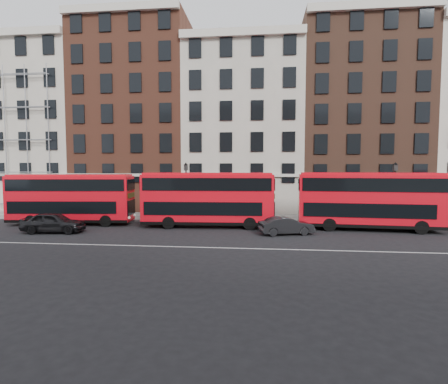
# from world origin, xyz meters

# --- Properties ---
(ground) EXTENTS (120.00, 120.00, 0.00)m
(ground) POSITION_xyz_m (0.00, 0.00, 0.00)
(ground) COLOR black
(ground) RESTS_ON ground
(pavement) EXTENTS (80.00, 5.00, 0.15)m
(pavement) POSITION_xyz_m (0.00, 10.50, 0.07)
(pavement) COLOR gray
(pavement) RESTS_ON ground
(kerb) EXTENTS (80.00, 0.30, 0.16)m
(kerb) POSITION_xyz_m (0.00, 8.00, 0.08)
(kerb) COLOR gray
(kerb) RESTS_ON ground
(road_centre_line) EXTENTS (70.00, 0.12, 0.01)m
(road_centre_line) POSITION_xyz_m (0.00, -2.00, 0.01)
(road_centre_line) COLOR white
(road_centre_line) RESTS_ON ground
(building_terrace) EXTENTS (64.00, 11.95, 22.00)m
(building_terrace) POSITION_xyz_m (-0.31, 17.88, 10.24)
(building_terrace) COLOR #B5AD9D
(building_terrace) RESTS_ON ground
(bus_a) EXTENTS (10.68, 3.53, 4.41)m
(bus_a) POSITION_xyz_m (-14.47, 5.47, 2.36)
(bus_a) COLOR red
(bus_a) RESTS_ON ground
(bus_b) EXTENTS (10.98, 3.11, 4.57)m
(bus_b) POSITION_xyz_m (-2.40, 5.47, 2.45)
(bus_b) COLOR red
(bus_b) RESTS_ON ground
(bus_c) EXTENTS (11.12, 3.46, 4.60)m
(bus_c) POSITION_xyz_m (10.56, 5.47, 2.47)
(bus_c) COLOR red
(bus_c) RESTS_ON ground
(car_rear) EXTENTS (4.80, 2.29, 1.58)m
(car_rear) POSITION_xyz_m (-13.78, 1.73, 0.79)
(car_rear) COLOR black
(car_rear) RESTS_ON ground
(car_front) EXTENTS (4.29, 2.50, 1.34)m
(car_front) POSITION_xyz_m (3.95, 2.84, 0.67)
(car_front) COLOR black
(car_front) RESTS_ON ground
(lamp_post_left) EXTENTS (0.44, 0.44, 5.33)m
(lamp_post_left) POSITION_xyz_m (-5.02, 9.09, 3.08)
(lamp_post_left) COLOR black
(lamp_post_left) RESTS_ON pavement
(lamp_post_right) EXTENTS (0.44, 0.44, 5.33)m
(lamp_post_right) POSITION_xyz_m (13.76, 8.85, 3.08)
(lamp_post_right) COLOR black
(lamp_post_right) RESTS_ON pavement
(iron_railings) EXTENTS (6.60, 0.06, 1.00)m
(iron_railings) POSITION_xyz_m (0.00, 12.70, 0.65)
(iron_railings) COLOR black
(iron_railings) RESTS_ON pavement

